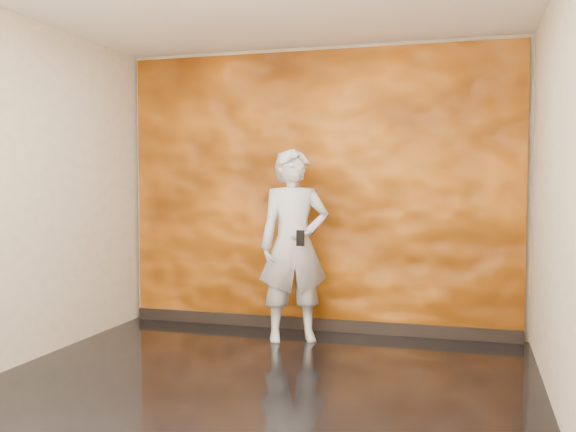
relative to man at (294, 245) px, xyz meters
name	(u,v)px	position (x,y,z in m)	size (l,w,h in m)	color
room	(251,192)	(0.10, -1.48, 0.51)	(4.02, 4.02, 2.81)	black
feature_wall	(317,191)	(0.10, 0.48, 0.49)	(3.90, 0.06, 2.75)	orange
baseboard	(316,324)	(0.10, 0.44, -0.83)	(3.90, 0.04, 0.12)	black
man	(294,245)	(0.00, 0.00, 0.00)	(0.65, 0.42, 1.77)	#999EA7
phone	(300,238)	(0.13, -0.25, 0.09)	(0.08, 0.02, 0.14)	black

